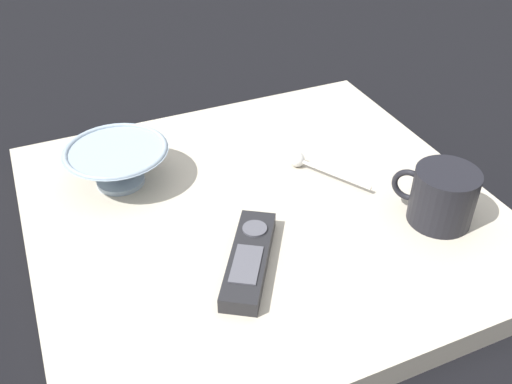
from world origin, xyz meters
TOP-DOWN VIEW (x-y plane):
  - ground_plane at (0.00, 0.00)m, footprint 6.00×6.00m
  - table at (0.00, 0.00)m, footprint 0.68×0.64m
  - cereal_bowl at (0.18, -0.15)m, footprint 0.16×0.16m
  - coffee_mug at (-0.22, 0.13)m, footprint 0.09×0.11m
  - teaspoon at (-0.10, -0.06)m, footprint 0.08×0.13m
  - tv_remote_near at (0.07, 0.11)m, footprint 0.13×0.17m

SIDE VIEW (x-z plane):
  - ground_plane at x=0.00m, z-range 0.00..0.00m
  - table at x=0.00m, z-range 0.00..0.04m
  - tv_remote_near at x=0.07m, z-range 0.04..0.06m
  - teaspoon at x=-0.10m, z-range 0.04..0.06m
  - cereal_bowl at x=0.18m, z-range 0.04..0.11m
  - coffee_mug at x=-0.22m, z-range 0.04..0.12m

